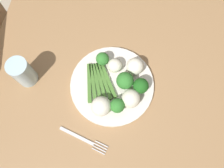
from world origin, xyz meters
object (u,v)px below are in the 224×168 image
at_px(dining_table, 126,94).
at_px(broccoli_outer_edge, 141,86).
at_px(broccoli_front_left, 117,106).
at_px(broccoli_front, 125,81).
at_px(cauliflower_left, 131,98).
at_px(cauliflower_mid, 135,66).
at_px(broccoli_right, 102,59).
at_px(fork, 84,140).
at_px(water_glass, 23,72).
at_px(asparagus_bundle, 99,82).
at_px(cauliflower_back_right, 115,66).
at_px(cauliflower_near_fork, 101,106).
at_px(plate, 112,85).

height_order(dining_table, broccoli_outer_edge, broccoli_outer_edge).
relative_size(broccoli_outer_edge, broccoli_front_left, 1.09).
relative_size(broccoli_front, cauliflower_left, 1.14).
height_order(broccoli_outer_edge, cauliflower_left, broccoli_outer_edge).
distance_m(cauliflower_left, cauliflower_mid, 0.11).
distance_m(broccoli_right, fork, 0.27).
xyz_separation_m(broccoli_front, cauliflower_mid, (-0.06, 0.02, -0.01)).
height_order(broccoli_outer_edge, water_glass, water_glass).
height_order(dining_table, asparagus_bundle, asparagus_bundle).
bearing_deg(cauliflower_back_right, fork, -12.27).
bearing_deg(water_glass, asparagus_bundle, 95.46).
bearing_deg(broccoli_front_left, asparagus_bundle, -134.87).
distance_m(dining_table, cauliflower_left, 0.17).
bearing_deg(broccoli_front_left, broccoli_outer_edge, 140.55).
relative_size(dining_table, cauliflower_near_fork, 18.22).
distance_m(dining_table, asparagus_bundle, 0.17).
bearing_deg(broccoli_outer_edge, asparagus_bundle, -89.68).
bearing_deg(asparagus_bundle, water_glass, -108.38).
bearing_deg(dining_table, cauliflower_back_right, -130.05).
height_order(broccoli_right, cauliflower_mid, cauliflower_mid).
bearing_deg(fork, cauliflower_left, 65.09).
xyz_separation_m(asparagus_bundle, fork, (0.19, -0.01, -0.02)).
bearing_deg(asparagus_bundle, plate, 67.14).
xyz_separation_m(broccoli_outer_edge, water_glass, (0.02, -0.38, 0.01)).
bearing_deg(broccoli_outer_edge, fork, -37.68).
bearing_deg(asparagus_bundle, broccoli_front, 71.23).
height_order(plate, fork, plate).
bearing_deg(cauliflower_near_fork, cauliflower_left, 115.42).
xyz_separation_m(broccoli_front, water_glass, (0.03, -0.33, 0.00)).
xyz_separation_m(cauliflower_near_fork, fork, (0.11, -0.04, -0.04)).
height_order(plate, broccoli_outer_edge, broccoli_outer_edge).
height_order(broccoli_outer_edge, cauliflower_mid, broccoli_outer_edge).
xyz_separation_m(dining_table, cauliflower_back_right, (-0.05, -0.06, 0.15)).
xyz_separation_m(broccoli_outer_edge, broccoli_front_left, (0.08, -0.06, -0.00)).
bearing_deg(asparagus_bundle, cauliflower_mid, 97.38).
relative_size(cauliflower_left, water_glass, 0.54).
relative_size(broccoli_front_left, cauliflower_left, 0.94).
relative_size(cauliflower_mid, cauliflower_near_fork, 0.91).
height_order(asparagus_bundle, cauliflower_back_right, cauliflower_back_right).
xyz_separation_m(broccoli_outer_edge, cauliflower_mid, (-0.07, -0.03, -0.01)).
height_order(broccoli_front_left, broccoli_right, broccoli_front_left).
bearing_deg(cauliflower_near_fork, broccoli_front, 147.55).
distance_m(cauliflower_left, fork, 0.20).
bearing_deg(dining_table, fork, -28.20).
distance_m(broccoli_front_left, cauliflower_back_right, 0.14).
xyz_separation_m(plate, cauliflower_back_right, (-0.06, -0.00, 0.03)).
relative_size(cauliflower_mid, water_glass, 0.51).
xyz_separation_m(dining_table, water_glass, (0.04, -0.34, 0.17)).
xyz_separation_m(plate, broccoli_outer_edge, (0.00, 0.09, 0.04)).
height_order(cauliflower_near_fork, fork, cauliflower_near_fork).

